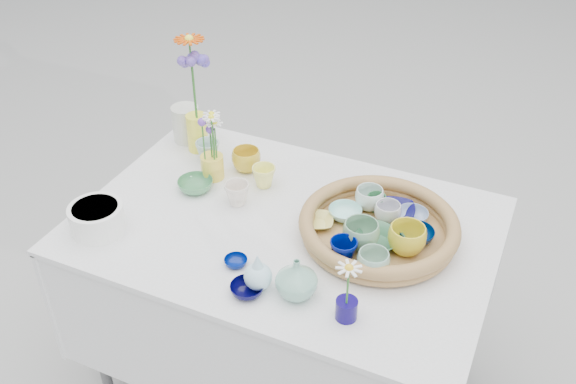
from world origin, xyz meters
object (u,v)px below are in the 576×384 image
at_px(display_table, 286,383).
at_px(wicker_tray, 379,228).
at_px(bud_vase_seafoam, 297,278).
at_px(tall_vase_yellow, 197,133).

bearing_deg(display_table, wicker_tray, 10.12).
height_order(bud_vase_seafoam, tall_vase_yellow, tall_vase_yellow).
bearing_deg(tall_vase_yellow, wicker_tray, -16.04).
xyz_separation_m(display_table, tall_vase_yellow, (-0.47, 0.26, 0.83)).
distance_m(wicker_tray, tall_vase_yellow, 0.78).
distance_m(display_table, bud_vase_seafoam, 0.88).
bearing_deg(display_table, bud_vase_seafoam, -59.84).
relative_size(wicker_tray, bud_vase_seafoam, 4.02).
distance_m(wicker_tray, bud_vase_seafoam, 0.34).
distance_m(display_table, tall_vase_yellow, 0.99).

